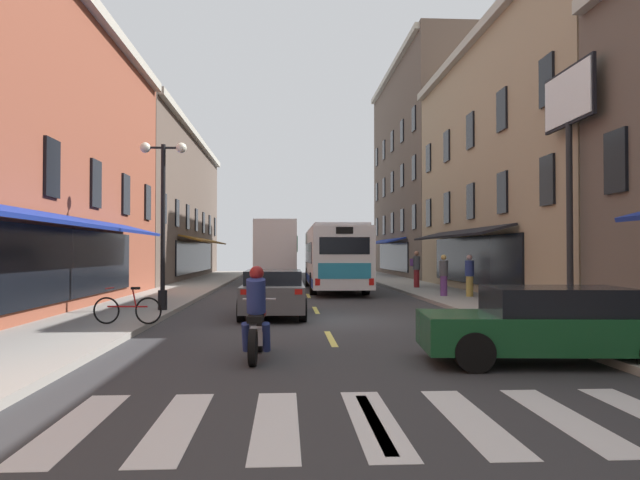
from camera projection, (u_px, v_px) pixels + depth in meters
ground_plane at (321, 322)px, 16.77m from camera, size 34.80×80.00×0.10m
lane_centre_dashes at (322, 321)px, 16.52m from camera, size 0.14×73.90×0.01m
crosswalk_near at (374, 421)px, 6.79m from camera, size 7.10×2.80×0.01m
sidewalk_left at (105, 319)px, 16.44m from camera, size 3.00×80.00×0.14m
sidewalk_right at (529, 317)px, 17.11m from camera, size 3.00×80.00×0.14m
billboard_sign at (569, 126)px, 17.16m from camera, size 0.40×2.93×7.01m
transit_bus at (334, 257)px, 30.00m from camera, size 2.69×11.09×3.15m
box_truck at (277, 251)px, 36.63m from camera, size 2.55×7.93×3.73m
sedan_near at (550, 324)px, 10.33m from camera, size 4.40×2.18×1.30m
sedan_mid at (274, 292)px, 18.04m from camera, size 1.92×4.63×1.36m
motorcycle_rider at (257, 319)px, 10.78m from camera, size 0.62×2.07×1.66m
bicycle_near at (128, 309)px, 14.79m from camera, size 1.71×0.48×0.91m
pedestrian_near at (416, 268)px, 30.25m from camera, size 0.53×0.41×1.82m
pedestrian_mid at (444, 275)px, 24.41m from camera, size 0.36×0.36×1.66m
pedestrian_far at (470, 275)px, 24.01m from camera, size 0.36×0.36×1.67m
street_lamp_twin at (163, 217)px, 18.50m from camera, size 1.42×0.32×5.14m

